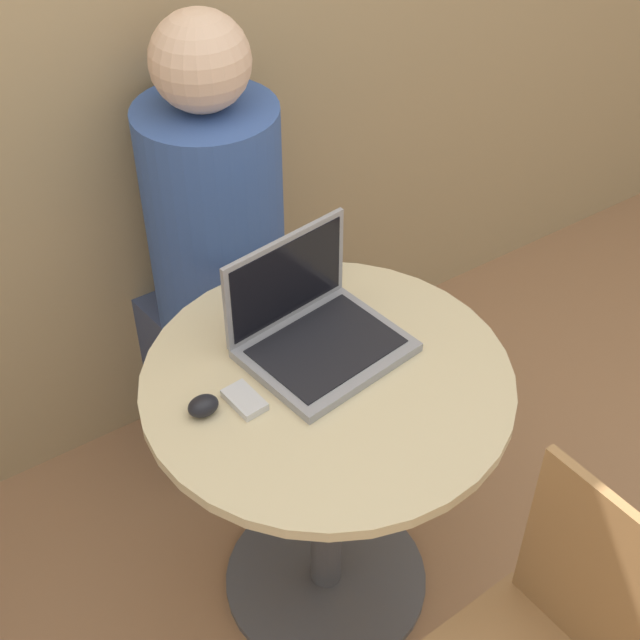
{
  "coord_description": "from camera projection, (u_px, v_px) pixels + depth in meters",
  "views": [
    {
      "loc": [
        -0.7,
        -1.01,
        1.93
      ],
      "look_at": [
        0.02,
        0.05,
        0.81
      ],
      "focal_mm": 50.0,
      "sensor_mm": 36.0,
      "label": 1
    }
  ],
  "objects": [
    {
      "name": "ground_plane",
      "position": [
        326.0,
        579.0,
        2.19
      ],
      "size": [
        12.0,
        12.0,
        0.0
      ],
      "primitive_type": "plane",
      "color": "#9E704C"
    },
    {
      "name": "laptop",
      "position": [
        314.0,
        329.0,
        1.77
      ],
      "size": [
        0.33,
        0.29,
        0.22
      ],
      "color": "gray",
      "rests_on": "round_table"
    },
    {
      "name": "computer_mouse",
      "position": [
        203.0,
        406.0,
        1.64
      ],
      "size": [
        0.06,
        0.05,
        0.04
      ],
      "color": "black",
      "rests_on": "round_table"
    },
    {
      "name": "round_table",
      "position": [
        327.0,
        450.0,
        1.87
      ],
      "size": [
        0.73,
        0.73,
        0.71
      ],
      "color": "#4C4C51",
      "rests_on": "ground_plane"
    },
    {
      "name": "cell_phone",
      "position": [
        245.0,
        400.0,
        1.67
      ],
      "size": [
        0.06,
        0.09,
        0.02
      ],
      "color": "silver",
      "rests_on": "round_table"
    },
    {
      "name": "person_seated",
      "position": [
        209.0,
        277.0,
        2.26
      ],
      "size": [
        0.36,
        0.52,
        1.23
      ],
      "color": "#3D4766",
      "rests_on": "ground_plane"
    }
  ]
}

